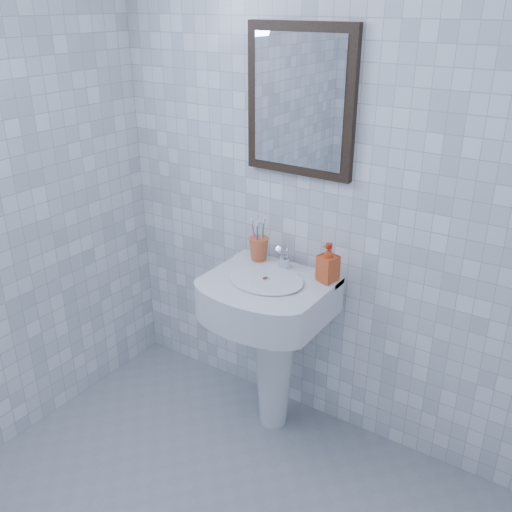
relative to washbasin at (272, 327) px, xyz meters
The scene contains 6 objects.
wall_back 0.74m from the washbasin, 60.25° to the left, with size 2.20×0.02×2.50m, color white.
washbasin is the anchor object (origin of this frame).
faucet 0.33m from the washbasin, 90.00° to the left, with size 0.05×0.11×0.12m.
toothbrush_cup 0.37m from the washbasin, 143.25° to the left, with size 0.09×0.09×0.11m, color #D65A30, non-canonical shape.
soap_dispenser 0.43m from the washbasin, 24.35° to the left, with size 0.08×0.08×0.17m, color red.
wall_mirror 1.01m from the washbasin, 90.00° to the left, with size 0.50×0.04×0.62m.
Camera 1 is at (1.06, -0.93, 1.94)m, focal length 40.00 mm.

